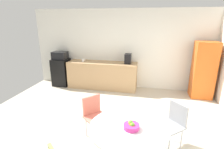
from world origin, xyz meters
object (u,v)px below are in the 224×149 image
at_px(locker_cabinet, 203,70).
at_px(round_table, 128,134).
at_px(coffee_maker, 128,59).
at_px(mini_fridge, 61,72).
at_px(chair_gray, 174,120).
at_px(mug_white, 83,60).
at_px(microwave, 60,55).
at_px(fruit_bowl, 131,126).
at_px(chair_coral, 94,112).

xyz_separation_m(locker_cabinet, round_table, (-1.82, -3.15, -0.22)).
bearing_deg(coffee_maker, mini_fridge, 180.00).
relative_size(chair_gray, mug_white, 6.43).
distance_m(microwave, coffee_maker, 2.36).
bearing_deg(mini_fridge, locker_cabinet, -1.25).
bearing_deg(chair_gray, mini_fridge, 143.93).
xyz_separation_m(locker_cabinet, chair_gray, (-1.08, -2.46, -0.31)).
xyz_separation_m(locker_cabinet, mug_white, (-3.75, 0.05, 0.11)).
xyz_separation_m(mini_fridge, round_table, (2.78, -3.25, 0.14)).
bearing_deg(microwave, fruit_bowl, -49.37).
bearing_deg(microwave, chair_gray, -36.07).
xyz_separation_m(locker_cabinet, coffee_maker, (-2.24, 0.10, 0.23)).
bearing_deg(coffee_maker, locker_cabinet, -2.55).
bearing_deg(fruit_bowl, microwave, 130.63).
distance_m(locker_cabinet, round_table, 3.65).
height_order(chair_gray, chair_coral, same).
bearing_deg(chair_coral, locker_cabinet, 43.82).
bearing_deg(fruit_bowl, chair_gray, 45.91).
relative_size(chair_gray, coffee_maker, 2.59).
xyz_separation_m(mini_fridge, microwave, (0.00, 0.00, 0.60)).
bearing_deg(mug_white, chair_gray, -43.27).
distance_m(round_table, chair_gray, 1.02).
xyz_separation_m(microwave, locker_cabinet, (4.60, -0.10, -0.24)).
bearing_deg(chair_gray, locker_cabinet, 66.34).
height_order(round_table, chair_coral, chair_coral).
height_order(mini_fridge, fruit_bowl, mini_fridge).
bearing_deg(chair_coral, microwave, 128.14).
height_order(locker_cabinet, chair_gray, locker_cabinet).
bearing_deg(chair_coral, mug_white, 114.88).
distance_m(chair_gray, fruit_bowl, 1.04).
relative_size(chair_coral, fruit_bowl, 3.55).
bearing_deg(microwave, chair_coral, -51.86).
bearing_deg(chair_coral, round_table, -41.78).
height_order(chair_coral, coffee_maker, coffee_maker).
distance_m(chair_coral, mug_white, 2.81).
distance_m(round_table, coffee_maker, 3.31).
xyz_separation_m(microwave, chair_gray, (3.52, -2.56, -0.55)).
bearing_deg(coffee_maker, microwave, 180.00).
xyz_separation_m(mini_fridge, mug_white, (0.85, -0.05, 0.48)).
relative_size(chair_gray, chair_coral, 1.00).
bearing_deg(locker_cabinet, chair_gray, -113.66).
distance_m(locker_cabinet, chair_gray, 2.71).
height_order(locker_cabinet, mug_white, locker_cabinet).
height_order(mini_fridge, coffee_maker, coffee_maker).
distance_m(fruit_bowl, coffee_maker, 3.33).
relative_size(mini_fridge, chair_gray, 1.13).
relative_size(mini_fridge, fruit_bowl, 4.02).
relative_size(chair_coral, mug_white, 6.43).
bearing_deg(locker_cabinet, microwave, 178.75).
bearing_deg(fruit_bowl, locker_cabinet, 60.82).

